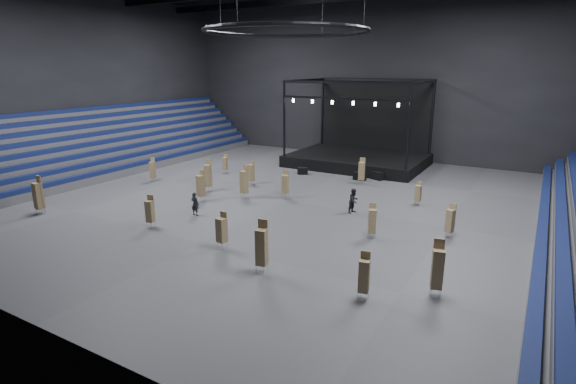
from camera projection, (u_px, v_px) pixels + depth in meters
The scene contains 29 objects.
floor at pixel (286, 201), 36.38m from camera, with size 50.00×50.00×0.00m, color #454447.
wall_back at pixel (378, 80), 51.46m from camera, with size 50.00×0.20×18.00m, color black.
wall_left at pixel (76, 82), 45.98m from camera, with size 0.20×42.00×18.00m, color black.
bleachers_left at pixel (97, 153), 46.96m from camera, with size 7.20×40.00×6.40m.
stage at pixel (360, 151), 49.53m from camera, with size 14.00×10.00×9.20m.
truss_ring at pixel (286, 31), 32.87m from camera, with size 12.30×12.30×5.15m.
flight_case_left at pixel (303, 171), 45.20m from camera, with size 1.03×0.51×0.68m, color black.
flight_case_mid at pixel (360, 176), 42.85m from camera, with size 1.18×0.59×0.79m, color black.
flight_case_right at pixel (377, 176), 43.03m from camera, with size 1.18×0.59×0.79m, color black.
chair_stack_0 at pixel (244, 181), 36.81m from camera, with size 0.58×0.58×2.73m.
chair_stack_1 at pixel (38, 195), 32.73m from camera, with size 0.58×0.58×2.85m.
chair_stack_2 at pixel (372, 220), 28.12m from camera, with size 0.61×0.61×2.28m.
chair_stack_3 at pixel (152, 169), 42.05m from camera, with size 0.54×0.54×2.30m.
chair_stack_4 at pixel (438, 268), 20.91m from camera, with size 0.65×0.65×2.83m.
chair_stack_5 at pixel (252, 172), 41.06m from camera, with size 0.51×0.51×2.24m.
chair_stack_6 at pixel (150, 211), 30.09m from camera, with size 0.58×0.58×2.22m.
chair_stack_7 at pixel (201, 185), 35.88m from camera, with size 0.63×0.63×2.56m.
chair_stack_8 at pixel (262, 246), 23.34m from camera, with size 0.65×0.65×2.91m.
chair_stack_9 at pixel (418, 193), 35.00m from camera, with size 0.46×0.46×1.89m.
chair_stack_10 at pixel (450, 220), 28.29m from camera, with size 0.57×0.57×2.21m.
chair_stack_11 at pixel (362, 171), 41.11m from camera, with size 0.60×0.60×2.46m.
chair_stack_12 at pixel (285, 184), 36.87m from camera, with size 0.62×0.62×2.31m.
chair_stack_13 at pixel (225, 163), 45.49m from camera, with size 0.50×0.50×1.95m.
chair_stack_14 at pixel (364, 275), 20.70m from camera, with size 0.56×0.56×2.34m.
chair_stack_15 at pixel (222, 229), 26.52m from camera, with size 0.57×0.57×2.27m.
chair_stack_16 at pixel (208, 175), 38.75m from camera, with size 0.56×0.56×2.82m.
chair_stack_17 at pixel (38, 196), 32.75m from camera, with size 0.64×0.64×2.70m.
man_center at pixel (195, 204), 32.60m from camera, with size 0.63×0.41×1.73m, color black.
crew_member at pixel (354, 201), 33.18m from camera, with size 0.89×0.70×1.84m, color black.
Camera 1 is at (17.54, -30.10, 10.51)m, focal length 28.00 mm.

